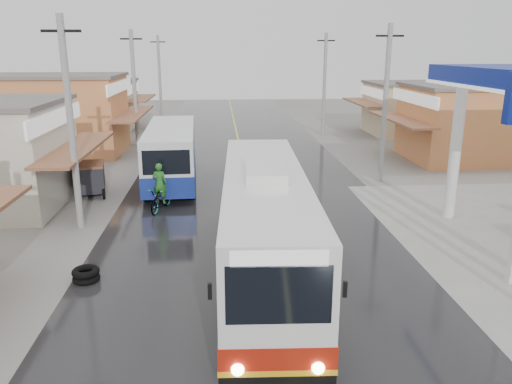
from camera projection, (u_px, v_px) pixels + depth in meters
ground at (287, 351)px, 11.63m from camera, size 120.00×120.00×0.00m
road at (248, 184)px, 26.00m from camera, size 12.00×90.00×0.02m
centre_line at (248, 184)px, 26.00m from camera, size 0.15×90.00×0.01m
shopfronts_left at (14, 175)px, 27.95m from camera, size 11.00×44.00×5.20m
utility_poles_left at (116, 182)px, 26.46m from camera, size 1.60×50.00×8.00m
utility_poles_right at (380, 181)px, 26.50m from camera, size 1.60×36.00×8.00m
coach_bus at (264, 224)px, 15.03m from camera, size 3.02×11.48×3.55m
second_bus at (171, 153)px, 25.80m from camera, size 2.77×8.94×2.94m
cyclist at (161, 195)px, 21.51m from camera, size 1.27×2.13×2.17m
tricycle_near at (91, 177)px, 23.76m from camera, size 1.70×2.09×1.57m
tyre_stack at (86, 275)px, 15.08m from camera, size 0.83×0.83×0.42m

